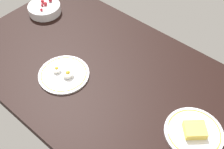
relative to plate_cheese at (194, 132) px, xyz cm
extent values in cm
cube|color=black|center=(41.82, -1.00, -3.07)|extent=(148.04, 80.17, 4.00)
cylinder|color=silver|center=(0.00, 0.00, -0.50)|extent=(22.50, 22.50, 1.15)
torus|color=gold|center=(0.00, 0.00, 0.08)|extent=(20.30, 20.30, 0.50)
cube|color=#F2D14C|center=(0.00, 0.00, 1.62)|extent=(10.55, 10.47, 3.09)
cylinder|color=silver|center=(101.08, -12.81, 1.12)|extent=(17.68, 17.68, 4.40)
torus|color=silver|center=(101.08, -12.81, 3.32)|extent=(17.77, 17.77, 0.80)
sphere|color=#B2232D|center=(103.62, -14.22, 4.32)|extent=(1.99, 1.99, 1.99)
sphere|color=maroon|center=(101.25, -11.92, 4.03)|extent=(1.43, 1.43, 1.43)
sphere|color=maroon|center=(101.05, -17.66, 4.34)|extent=(2.04, 2.04, 2.04)
sphere|color=#B2232D|center=(98.40, -9.00, 4.10)|extent=(1.55, 1.55, 1.55)
sphere|color=#B2232D|center=(100.63, -13.71, 4.38)|extent=(2.13, 2.13, 2.13)
cylinder|color=silver|center=(59.08, 12.03, -0.57)|extent=(22.80, 22.80, 1.01)
torus|color=gold|center=(59.08, 12.03, -0.06)|extent=(20.56, 20.56, 0.50)
ellipsoid|color=white|center=(56.32, 11.73, 1.26)|extent=(4.82, 4.82, 2.65)
sphere|color=yellow|center=(56.32, 11.73, 2.46)|extent=(1.93, 1.93, 1.93)
ellipsoid|color=white|center=(62.33, 13.03, 1.06)|extent=(4.08, 4.08, 2.25)
sphere|color=yellow|center=(62.33, 13.03, 2.07)|extent=(1.63, 1.63, 1.63)
camera|label=1|loc=(-10.99, 60.45, 94.77)|focal=45.08mm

